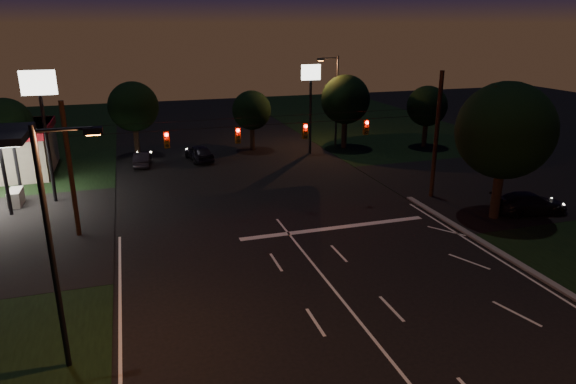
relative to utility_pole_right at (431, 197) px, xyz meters
name	(u,v)px	position (x,y,z in m)	size (l,w,h in m)	color
ground	(375,341)	(-12.00, -15.00, 0.00)	(140.00, 140.00, 0.00)	black
cross_street_right	(512,183)	(8.00, 1.00, 0.00)	(20.00, 16.00, 0.02)	black
stop_bar	(335,228)	(-9.00, -3.50, 0.01)	(12.00, 0.50, 0.01)	silver
utility_pole_right	(431,197)	(0.00, 0.00, 0.00)	(0.30, 0.30, 9.00)	black
utility_pole_left	(79,235)	(-24.00, 0.00, 0.00)	(0.28, 0.28, 8.00)	black
signal_span	(272,132)	(-12.00, -0.04, 5.50)	(24.00, 0.40, 1.56)	black
pole_sign_left_near	(41,103)	(-26.00, 7.00, 6.98)	(2.20, 0.30, 9.10)	black
pole_sign_right	(311,88)	(-4.00, 15.00, 6.24)	(1.80, 0.30, 8.40)	black
street_light_left	(57,234)	(-23.24, -13.00, 5.24)	(2.20, 0.35, 9.00)	black
street_light_right_far	(334,95)	(-0.76, 17.00, 5.24)	(2.20, 0.35, 9.00)	black
tree_right_near	(504,131)	(1.53, -4.83, 5.68)	(6.00, 6.00, 8.76)	black
tree_far_a	(6,125)	(-29.98, 15.12, 4.26)	(4.20, 4.20, 6.42)	black
tree_far_b	(134,107)	(-19.98, 19.13, 4.61)	(4.60, 4.60, 6.98)	black
tree_far_c	(252,111)	(-8.98, 18.10, 3.90)	(3.80, 3.80, 5.86)	black
tree_far_d	(345,100)	(0.02, 16.13, 4.83)	(4.80, 4.80, 7.30)	black
tree_far_e	(427,106)	(8.02, 14.11, 4.11)	(4.00, 4.00, 6.18)	black
car_oncoming_a	(199,153)	(-14.65, 15.31, 0.75)	(1.77, 4.40, 1.50)	black
car_oncoming_b	(142,159)	(-19.69, 15.14, 0.63)	(1.33, 3.80, 1.25)	black
car_cross	(530,203)	(4.25, -5.00, 0.72)	(2.01, 4.95, 1.44)	black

